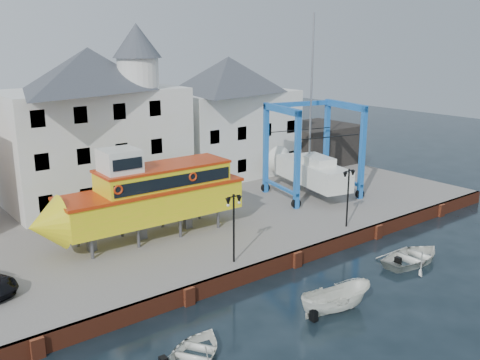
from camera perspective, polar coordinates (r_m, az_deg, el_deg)
ground at (r=34.12m, az=6.01°, el=-9.17°), size 140.00×140.00×0.00m
hardstanding at (r=41.96m, az=-4.45°, el=-3.73°), size 44.00×22.00×1.00m
quay_wall at (r=33.99m, az=5.91°, el=-8.35°), size 44.00×0.47×1.00m
building_white_main at (r=44.51m, az=-15.25°, el=5.94°), size 14.00×8.30×14.00m
building_white_right at (r=52.01m, az=-1.21°, el=6.85°), size 12.00×8.00×11.20m
shed_dark at (r=57.68m, az=8.01°, el=3.88°), size 8.00×7.00×4.00m
lamp_post_left at (r=31.01m, az=-0.68°, el=-3.32°), size 1.12×0.32×4.20m
lamp_post_right at (r=37.67m, az=11.50°, el=-0.33°), size 1.12×0.32×4.20m
tour_boat at (r=35.30m, az=-10.50°, el=-1.72°), size 14.35×3.78×6.21m
travel_lift at (r=45.79m, az=7.12°, el=1.64°), size 7.91×10.12×14.82m
motorboat_a at (r=29.23m, az=10.10°, el=-13.67°), size 4.42×2.49×1.61m
motorboat_b at (r=36.32m, az=17.93°, el=-8.32°), size 4.84×3.47×1.00m
motorboat_d at (r=25.22m, az=-4.81°, el=-18.51°), size 4.99×4.63×0.84m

